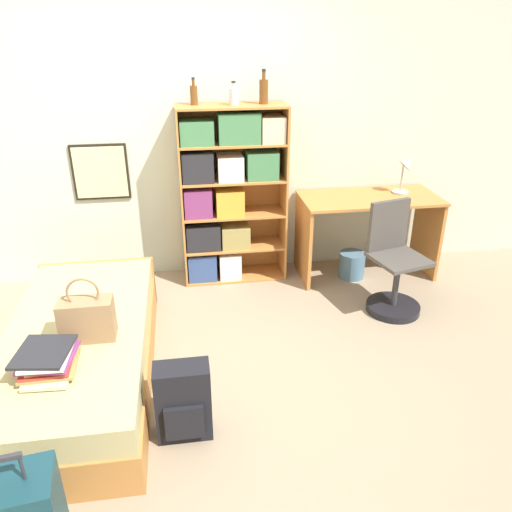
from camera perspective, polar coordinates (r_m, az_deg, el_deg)
ground_plane at (r=3.59m, az=-8.14°, el=-12.81°), size 14.00×14.00×0.00m
wall_back at (r=4.52m, az=-9.64°, el=13.45°), size 10.00×0.09×2.60m
bed at (r=3.56m, az=-19.36°, el=-10.35°), size 0.90×1.97×0.43m
handbag at (r=3.21m, az=-18.76°, el=-6.75°), size 0.32×0.16×0.42m
book_stack_on_bed at (r=3.04m, az=-22.65°, el=-10.94°), size 0.33×0.37×0.14m
bookcase at (r=4.44m, az=-3.50°, el=7.25°), size 0.93×0.34×1.58m
bottle_green at (r=4.29m, az=-7.11°, el=17.85°), size 0.06×0.06×0.22m
bottle_brown at (r=4.25m, az=-2.56°, el=17.81°), size 0.08×0.08×0.19m
bottle_clear at (r=4.31m, az=0.89°, el=18.37°), size 0.07×0.07×0.27m
desk at (r=4.71m, az=12.65°, el=3.95°), size 1.25×0.59×0.77m
desk_lamp at (r=4.77m, az=16.86°, el=9.64°), size 0.20×0.15×0.37m
desk_chair at (r=4.25m, az=15.40°, el=-2.22°), size 0.49×0.49×0.91m
backpack at (r=2.98m, az=-8.29°, el=-16.20°), size 0.31×0.20×0.48m
waste_bin at (r=4.78m, az=10.88°, el=-0.99°), size 0.24×0.24×0.24m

